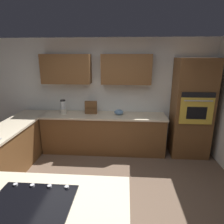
# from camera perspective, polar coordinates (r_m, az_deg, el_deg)

# --- Properties ---
(ground_plane) EXTENTS (14.00, 14.00, 0.00)m
(ground_plane) POSITION_cam_1_polar(r_m,az_deg,el_deg) (3.37, -4.15, -24.71)
(ground_plane) COLOR brown
(wall_back) EXTENTS (6.00, 0.44, 2.60)m
(wall_back) POSITION_cam_1_polar(r_m,az_deg,el_deg) (4.65, -1.71, 6.79)
(wall_back) COLOR silver
(wall_back) RESTS_ON ground
(lower_cabinets_back) EXTENTS (2.80, 0.60, 0.86)m
(lower_cabinets_back) POSITION_cam_1_polar(r_m,az_deg,el_deg) (4.62, -2.45, -6.41)
(lower_cabinets_back) COLOR brown
(lower_cabinets_back) RESTS_ON ground
(countertop_back) EXTENTS (2.84, 0.64, 0.04)m
(countertop_back) POSITION_cam_1_polar(r_m,az_deg,el_deg) (4.47, -2.52, -1.07)
(countertop_back) COLOR beige
(countertop_back) RESTS_ON lower_cabinets_back
(lower_cabinets_side) EXTENTS (0.60, 2.90, 0.86)m
(lower_cabinets_side) POSITION_cam_1_polar(r_m,az_deg,el_deg) (4.18, -29.10, -11.10)
(lower_cabinets_side) COLOR brown
(lower_cabinets_side) RESTS_ON ground
(countertop_side) EXTENTS (0.64, 2.94, 0.04)m
(countertop_side) POSITION_cam_1_polar(r_m,az_deg,el_deg) (4.01, -29.98, -5.34)
(countertop_side) COLOR beige
(countertop_side) RESTS_ON lower_cabinets_side
(island_top) EXTENTS (1.81, 0.96, 0.04)m
(island_top) POSITION_cam_1_polar(r_m,az_deg,el_deg) (2.11, -22.72, -24.09)
(island_top) COLOR beige
(island_top) RESTS_ON island_base
(wall_oven) EXTENTS (0.80, 0.66, 2.16)m
(wall_oven) POSITION_cam_1_polar(r_m,az_deg,el_deg) (4.61, 22.29, 0.88)
(wall_oven) COLOR brown
(wall_oven) RESTS_ON ground
(cooktop) EXTENTS (0.76, 0.56, 0.03)m
(cooktop) POSITION_cam_1_polar(r_m,az_deg,el_deg) (2.10, -22.73, -23.42)
(cooktop) COLOR black
(cooktop) RESTS_ON island_top
(blender) EXTENTS (0.15, 0.15, 0.32)m
(blender) POSITION_cam_1_polar(r_m,az_deg,el_deg) (4.67, -14.13, 1.24)
(blender) COLOR beige
(blender) RESTS_ON countertop_back
(mixing_bowl) EXTENTS (0.21, 0.21, 0.12)m
(mixing_bowl) POSITION_cam_1_polar(r_m,az_deg,el_deg) (4.46, 2.01, -0.03)
(mixing_bowl) COLOR #668CB2
(mixing_bowl) RESTS_ON countertop_back
(spice_rack) EXTENTS (0.27, 0.11, 0.30)m
(spice_rack) POSITION_cam_1_polar(r_m,az_deg,el_deg) (4.54, -6.19, 1.33)
(spice_rack) COLOR brown
(spice_rack) RESTS_ON countertop_back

